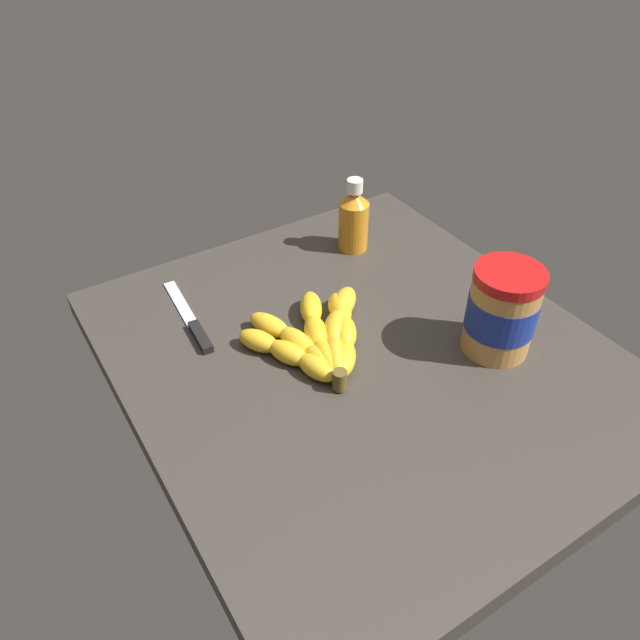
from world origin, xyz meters
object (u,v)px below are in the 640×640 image
peanut_butter_jar (502,311)px  butter_knife (191,320)px  honey_bottle (354,219)px  banana_bunch (320,337)px

peanut_butter_jar → butter_knife: (28.95, 35.37, -6.26)cm
peanut_butter_jar → butter_knife: size_ratio=0.68×
peanut_butter_jar → honey_bottle: (33.28, 2.17, -0.84)cm
butter_knife → banana_bunch: bearing=-137.2°
banana_bunch → honey_bottle: size_ratio=1.67×
banana_bunch → butter_knife: (15.04, 13.92, -1.19)cm
banana_bunch → butter_knife: bearing=42.8°
honey_bottle → butter_knife: honey_bottle is taller
honey_bottle → peanut_butter_jar: bearing=-176.3°
peanut_butter_jar → butter_knife: peanut_butter_jar is taller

